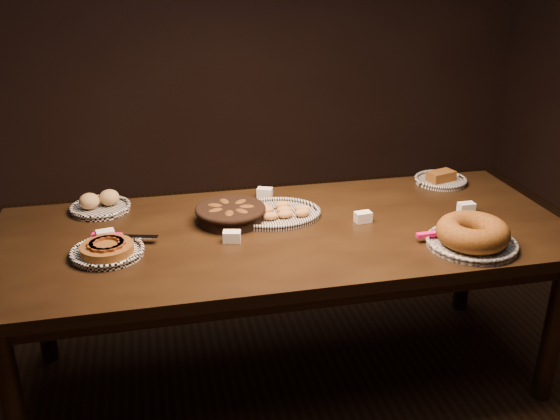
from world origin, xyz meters
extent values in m
plane|color=black|center=(0.00, 0.00, 0.00)|extent=(5.00, 5.00, 0.00)
cube|color=black|center=(0.00, 0.00, 0.72)|extent=(2.40, 1.00, 0.05)
cylinder|color=black|center=(-1.08, -0.38, 0.35)|extent=(0.08, 0.08, 0.70)
cylinder|color=black|center=(1.08, -0.38, 0.35)|extent=(0.08, 0.08, 0.70)
cylinder|color=black|center=(-1.08, 0.38, 0.35)|extent=(0.08, 0.08, 0.70)
cylinder|color=black|center=(1.08, 0.38, 0.35)|extent=(0.08, 0.08, 0.70)
torus|color=white|center=(-0.72, -0.08, 0.77)|extent=(0.28, 0.28, 0.02)
cylinder|color=#48280E|center=(-0.72, -0.08, 0.78)|extent=(0.26, 0.26, 0.03)
cube|color=#52240E|center=(-0.67, -0.06, 0.80)|extent=(0.04, 0.07, 0.01)
cube|color=#52240E|center=(-0.68, -0.04, 0.80)|extent=(0.07, 0.06, 0.01)
cube|color=#52240E|center=(-0.71, -0.03, 0.80)|extent=(0.07, 0.03, 0.01)
cube|color=#52240E|center=(-0.74, -0.03, 0.80)|extent=(0.07, 0.04, 0.01)
cube|color=#52240E|center=(-0.76, -0.05, 0.80)|extent=(0.06, 0.07, 0.01)
cube|color=#52240E|center=(-0.77, -0.07, 0.80)|extent=(0.03, 0.07, 0.01)
cube|color=#52240E|center=(-0.77, -0.10, 0.80)|extent=(0.04, 0.07, 0.01)
cube|color=#52240E|center=(-0.75, -0.12, 0.80)|extent=(0.07, 0.06, 0.01)
cube|color=#52240E|center=(-0.73, -0.13, 0.80)|extent=(0.07, 0.03, 0.01)
cube|color=#52240E|center=(-0.70, -0.13, 0.80)|extent=(0.07, 0.04, 0.01)
cube|color=#52240E|center=(-0.68, -0.12, 0.80)|extent=(0.06, 0.07, 0.01)
cube|color=#52240E|center=(-0.66, -0.09, 0.80)|extent=(0.03, 0.07, 0.01)
cube|color=#FA0C70|center=(-0.72, 0.04, 0.78)|extent=(0.12, 0.05, 0.02)
cube|color=silver|center=(-0.60, 0.01, 0.78)|extent=(0.15, 0.07, 0.00)
torus|color=black|center=(-0.01, 0.15, 0.77)|extent=(0.33, 0.33, 0.02)
ellipsoid|color=#955A2B|center=(-0.14, 0.09, 0.78)|extent=(0.08, 0.06, 0.03)
ellipsoid|color=#955A2B|center=(-0.05, 0.09, 0.78)|extent=(0.07, 0.05, 0.03)
ellipsoid|color=#955A2B|center=(0.02, 0.10, 0.78)|extent=(0.08, 0.05, 0.03)
ellipsoid|color=#955A2B|center=(0.10, 0.09, 0.78)|extent=(0.08, 0.06, 0.03)
ellipsoid|color=#955A2B|center=(-0.13, 0.15, 0.78)|extent=(0.08, 0.06, 0.03)
ellipsoid|color=#955A2B|center=(-0.05, 0.16, 0.78)|extent=(0.08, 0.06, 0.03)
ellipsoid|color=#955A2B|center=(0.03, 0.14, 0.78)|extent=(0.07, 0.05, 0.03)
ellipsoid|color=#955A2B|center=(0.11, 0.14, 0.78)|extent=(0.08, 0.06, 0.03)
ellipsoid|color=#955A2B|center=(-0.12, 0.20, 0.78)|extent=(0.07, 0.05, 0.03)
ellipsoid|color=#955A2B|center=(-0.06, 0.20, 0.78)|extent=(0.08, 0.06, 0.03)
ellipsoid|color=#955A2B|center=(0.03, 0.20, 0.78)|extent=(0.07, 0.05, 0.03)
torus|color=black|center=(0.68, -0.31, 0.77)|extent=(0.36, 0.36, 0.02)
torus|color=brown|center=(0.68, -0.31, 0.81)|extent=(0.31, 0.31, 0.10)
cube|color=#FA0C70|center=(0.55, -0.23, 0.78)|extent=(0.12, 0.03, 0.02)
cube|color=silver|center=(0.68, -0.22, 0.78)|extent=(0.15, 0.04, 0.00)
cylinder|color=black|center=(-0.21, 0.13, 0.79)|extent=(0.31, 0.31, 0.07)
torus|color=black|center=(-0.21, 0.13, 0.81)|extent=(0.30, 0.30, 0.02)
ellipsoid|color=black|center=(-0.14, 0.12, 0.81)|extent=(0.10, 0.06, 0.04)
ellipsoid|color=black|center=(-0.16, 0.18, 0.81)|extent=(0.10, 0.10, 0.04)
ellipsoid|color=black|center=(-0.23, 0.20, 0.81)|extent=(0.07, 0.10, 0.04)
ellipsoid|color=black|center=(-0.27, 0.16, 0.81)|extent=(0.10, 0.09, 0.04)
ellipsoid|color=black|center=(-0.28, 0.11, 0.81)|extent=(0.10, 0.08, 0.04)
ellipsoid|color=black|center=(-0.23, 0.06, 0.81)|extent=(0.07, 0.10, 0.04)
ellipsoid|color=black|center=(-0.17, 0.07, 0.81)|extent=(0.09, 0.10, 0.04)
torus|color=white|center=(-0.76, 0.38, 0.77)|extent=(0.27, 0.27, 0.02)
ellipsoid|color=#A77D4D|center=(-0.81, 0.38, 0.80)|extent=(0.09, 0.09, 0.07)
ellipsoid|color=#A77D4D|center=(-0.72, 0.41, 0.80)|extent=(0.09, 0.09, 0.07)
torus|color=black|center=(0.89, 0.38, 0.77)|extent=(0.26, 0.26, 0.02)
cube|color=#48280E|center=(0.89, 0.38, 0.79)|extent=(0.15, 0.11, 0.05)
cube|color=white|center=(-0.23, -0.07, 0.77)|extent=(0.08, 0.06, 0.04)
cube|color=white|center=(-0.01, 0.38, 0.77)|extent=(0.08, 0.07, 0.04)
cube|color=white|center=(0.34, 0.01, 0.77)|extent=(0.07, 0.05, 0.04)
cube|color=white|center=(-0.73, 0.05, 0.77)|extent=(0.08, 0.06, 0.04)
cube|color=white|center=(0.83, 0.01, 0.77)|extent=(0.07, 0.05, 0.04)
camera|label=1|loc=(-0.53, -2.31, 1.84)|focal=40.00mm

